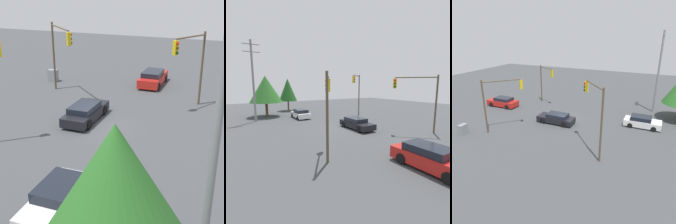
# 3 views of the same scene
# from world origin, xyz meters

# --- Properties ---
(ground_plane) EXTENTS (80.00, 80.00, 0.00)m
(ground_plane) POSITION_xyz_m (0.00, 0.00, 0.00)
(ground_plane) COLOR #424447
(sedan_white) EXTENTS (2.00, 4.36, 1.38)m
(sedan_white) POSITION_xyz_m (-2.28, 9.46, 0.66)
(sedan_white) COLOR silver
(sedan_white) RESTS_ON ground_plane
(sedan_red) EXTENTS (2.05, 4.79, 1.45)m
(sedan_red) POSITION_xyz_m (-1.37, -11.21, 0.71)
(sedan_red) COLOR red
(sedan_red) RESTS_ON ground_plane
(sedan_dark) EXTENTS (1.99, 4.74, 1.29)m
(sedan_dark) POSITION_xyz_m (1.05, -0.67, 0.64)
(sedan_dark) COLOR black
(sedan_dark) RESTS_ON ground_plane
(traffic_signal_main) EXTENTS (3.46, 3.20, 6.20)m
(traffic_signal_main) POSITION_xyz_m (5.62, -5.49, 4.29)
(traffic_signal_main) COLOR brown
(traffic_signal_main) RESTS_ON ground_plane
(traffic_signal_cross) EXTENTS (3.39, 2.87, 6.89)m
(traffic_signal_cross) POSITION_xyz_m (6.09, 5.81, 4.71)
(traffic_signal_cross) COLOR brown
(traffic_signal_cross) RESTS_ON ground_plane
(traffic_signal_aux) EXTENTS (1.99, 3.22, 5.98)m
(traffic_signal_aux) POSITION_xyz_m (-5.62, -5.87, 4.09)
(traffic_signal_aux) COLOR brown
(traffic_signal_aux) RESTS_ON ground_plane
(utility_pole_tall) EXTENTS (2.20, 0.28, 11.25)m
(utility_pole_tall) POSITION_xyz_m (-8.65, 10.31, 5.93)
(utility_pole_tall) COLOR gray
(utility_pole_tall) RESTS_ON ground_plane
(tree_behind) EXTENTS (5.16, 5.16, 6.70)m
(tree_behind) POSITION_xyz_m (-6.54, 13.80, 4.51)
(tree_behind) COLOR brown
(tree_behind) RESTS_ON ground_plane
(tree_left) EXTENTS (3.55, 3.55, 6.52)m
(tree_left) POSITION_xyz_m (-1.56, 18.68, 4.27)
(tree_left) COLOR brown
(tree_left) RESTS_ON ground_plane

